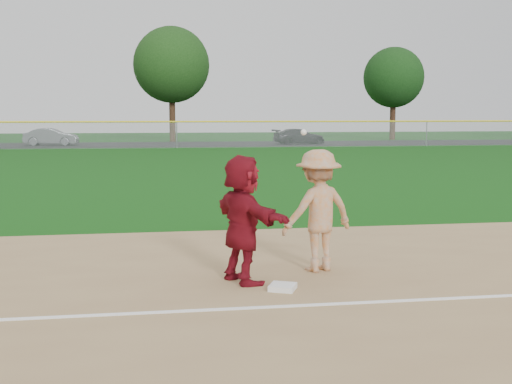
{
  "coord_description": "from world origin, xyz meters",
  "views": [
    {
      "loc": [
        -1.66,
        -9.02,
        2.6
      ],
      "look_at": [
        0.0,
        1.5,
        1.3
      ],
      "focal_mm": 45.0,
      "sensor_mm": 36.0,
      "label": 1
    }
  ],
  "objects": [
    {
      "name": "first_base",
      "position": [
        0.17,
        0.02,
        0.06
      ],
      "size": [
        0.48,
        0.48,
        0.08
      ],
      "primitive_type": "cube",
      "rotation": [
        0.0,
        0.0,
        -0.43
      ],
      "color": "white",
      "rests_on": "infield_dirt"
    },
    {
      "name": "parking_asphalt",
      "position": [
        0.0,
        46.0,
        0.01
      ],
      "size": [
        120.0,
        10.0,
        0.01
      ],
      "primitive_type": "cube",
      "color": "black",
      "rests_on": "ground"
    },
    {
      "name": "tree_3",
      "position": [
        22.0,
        52.8,
        6.16
      ],
      "size": [
        6.0,
        6.0,
        9.19
      ],
      "color": "#331D12",
      "rests_on": "ground"
    },
    {
      "name": "car_mid",
      "position": [
        -10.07,
        45.74,
        0.72
      ],
      "size": [
        4.37,
        1.75,
        1.41
      ],
      "primitive_type": "imported",
      "rotation": [
        0.0,
        0.0,
        1.51
      ],
      "color": "slate",
      "rests_on": "parking_asphalt"
    },
    {
      "name": "tree_2",
      "position": [
        0.0,
        51.5,
        7.06
      ],
      "size": [
        7.0,
        7.0,
        10.58
      ],
      "color": "#311E12",
      "rests_on": "ground"
    },
    {
      "name": "base_runner",
      "position": [
        -0.35,
        0.56,
        1.01
      ],
      "size": [
        1.25,
        1.91,
        1.97
      ],
      "primitive_type": "imported",
      "rotation": [
        0.0,
        0.0,
        1.97
      ],
      "color": "maroon",
      "rests_on": "infield_dirt"
    },
    {
      "name": "foul_line",
      "position": [
        0.0,
        -0.8,
        0.03
      ],
      "size": [
        60.0,
        0.1,
        0.01
      ],
      "primitive_type": "cube",
      "color": "white",
      "rests_on": "infield_dirt"
    },
    {
      "name": "outfield_fence",
      "position": [
        0.0,
        40.0,
        1.96
      ],
      "size": [
        110.0,
        0.12,
        110.0
      ],
      "color": "#999EA0",
      "rests_on": "ground"
    },
    {
      "name": "first_base_play",
      "position": [
        0.97,
        1.1,
        1.02
      ],
      "size": [
        1.47,
        1.2,
        2.35
      ],
      "color": "#A6A6A8",
      "rests_on": "infield_dirt"
    },
    {
      "name": "car_right",
      "position": [
        10.59,
        44.88,
        0.66
      ],
      "size": [
        4.7,
        2.43,
        1.3
      ],
      "primitive_type": "imported",
      "rotation": [
        0.0,
        0.0,
        1.71
      ],
      "color": "black",
      "rests_on": "parking_asphalt"
    },
    {
      "name": "ground",
      "position": [
        0.0,
        0.0,
        0.0
      ],
      "size": [
        160.0,
        160.0,
        0.0
      ],
      "primitive_type": "plane",
      "color": "#0F460D",
      "rests_on": "ground"
    }
  ]
}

